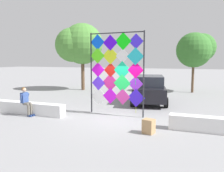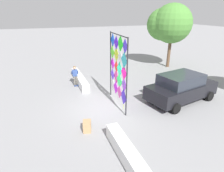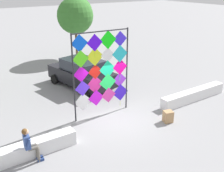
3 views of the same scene
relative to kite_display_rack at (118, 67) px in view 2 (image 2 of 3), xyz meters
The scene contains 8 objects.
ground 2.52m from the kite_display_rack, 72.99° to the right, with size 120.00×120.00×0.00m, color gray.
plaza_ledge_left 5.19m from the kite_display_rack, 162.67° to the right, with size 4.55×0.52×0.60m, color white.
plaza_ledge_right 5.67m from the kite_display_rack, 15.59° to the right, with size 4.55×0.52×0.60m, color white.
kite_display_rack is the anchor object (origin of this frame).
seated_vendor 4.79m from the kite_display_rack, 156.58° to the right, with size 0.65×0.53×1.45m.
parked_car 4.25m from the kite_display_rack, 76.71° to the left, with size 2.89×4.88×1.78m.
cardboard_box_large 3.84m from the kite_display_rack, 48.12° to the right, with size 0.41×0.37×0.56m, color tan.
tree_palm_like 10.18m from the kite_display_rack, 129.18° to the left, with size 4.12×3.90×6.06m.
Camera 2 is at (9.46, -3.08, 5.33)m, focal length 30.57 mm.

